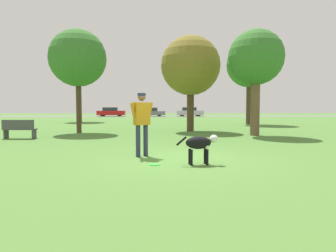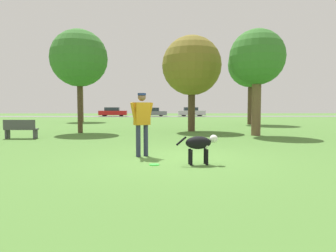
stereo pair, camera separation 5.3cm
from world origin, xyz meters
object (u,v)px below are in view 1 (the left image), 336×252
object	(u,v)px
tree_mid_center	(191,66)
parked_car_grey	(151,112)
tree_near_right	(256,59)
tree_far_left	(79,68)
person	(142,119)
parked_car_silver	(190,112)
frisbee	(154,165)
park_bench	(19,129)
tree_far_right	(249,65)
tree_near_left	(78,58)
parked_car_red	(111,112)
dog	(200,144)

from	to	relation	value
tree_mid_center	parked_car_grey	size ratio (longest dim) A/B	1.22
tree_near_right	tree_far_left	world-z (taller)	tree_far_left
person	parked_car_silver	distance (m)	37.80
frisbee	tree_far_left	size ratio (longest dim) A/B	0.04
tree_mid_center	parked_car_silver	bearing A→B (deg)	84.03
frisbee	tree_mid_center	xyz separation A→B (m)	(1.96, 10.14, 3.74)
tree_far_left	parked_car_silver	size ratio (longest dim) A/B	1.69
parked_car_silver	park_bench	world-z (taller)	parked_car_silver
tree_far_right	tree_mid_center	world-z (taller)	tree_far_right
frisbee	tree_near_left	bearing A→B (deg)	114.44
parked_car_red	parked_car_grey	xyz separation A→B (m)	(6.01, 0.08, -0.02)
parked_car_silver	tree_near_left	bearing A→B (deg)	-107.55
frisbee	parked_car_grey	world-z (taller)	parked_car_grey
dog	tree_far_right	xyz separation A→B (m)	(6.30, 16.77, 4.26)
dog	park_bench	bearing A→B (deg)	132.37
tree_far_left	tree_mid_center	size ratio (longest dim) A/B	1.27
dog	parked_car_silver	xyz separation A→B (m)	(3.83, 38.66, 0.17)
tree_near_left	dog	bearing A→B (deg)	-60.05
parked_car_grey	tree_near_left	bearing A→B (deg)	-93.76
tree_near_left	parked_car_grey	distance (m)	29.80
tree_far_left	park_bench	bearing A→B (deg)	-84.84
tree_near_right	parked_car_grey	world-z (taller)	tree_near_right
person	parked_car_silver	xyz separation A→B (m)	(5.31, 37.42, -0.39)
parked_car_grey	park_bench	world-z (taller)	parked_car_grey
tree_mid_center	person	bearing A→B (deg)	-104.72
parked_car_red	parked_car_silver	xyz separation A→B (m)	(12.01, 0.04, 0.01)
person	tree_near_right	xyz separation A→B (m)	(5.23, 6.16, 2.69)
tree_near_left	parked_car_silver	bearing A→B (deg)	72.68
dog	frisbee	xyz separation A→B (m)	(-1.11, -0.03, -0.50)
tree_mid_center	parked_car_silver	world-z (taller)	tree_mid_center
person	frisbee	distance (m)	1.70
tree_near_right	park_bench	size ratio (longest dim) A/B	3.66
tree_far_left	tree_far_right	size ratio (longest dim) A/B	1.05
person	tree_far_right	xyz separation A→B (m)	(7.78, 15.53, 3.70)
frisbee	parked_car_grey	bearing A→B (deg)	91.56
frisbee	parked_car_silver	size ratio (longest dim) A/B	0.06
person	parked_car_silver	bearing A→B (deg)	52.32
dog	parked_car_red	xyz separation A→B (m)	(-8.17, 38.62, 0.16)
tree_near_right	tree_near_left	world-z (taller)	tree_near_left
tree_near_right	parked_car_red	bearing A→B (deg)	110.89
tree_far_right	tree_near_left	bearing A→B (deg)	-147.13
tree_near_right	tree_far_left	distance (m)	19.08
tree_near_right	parked_car_red	xyz separation A→B (m)	(-11.92, 31.22, -3.09)
dog	tree_far_right	world-z (taller)	tree_far_right
person	frisbee	xyz separation A→B (m)	(0.37, -1.27, -1.06)
tree_mid_center	parked_car_silver	size ratio (longest dim) A/B	1.33
parked_car_silver	person	bearing A→B (deg)	-98.31
parked_car_red	park_bench	distance (m)	32.46
tree_far_left	parked_car_grey	bearing A→B (deg)	69.13
tree_near_left	parked_car_red	bearing A→B (deg)	95.52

